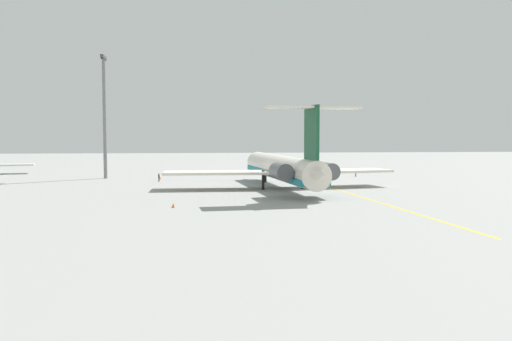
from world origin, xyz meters
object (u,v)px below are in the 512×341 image
at_px(safety_cone_wingtip, 335,175).
at_px(safety_cone_nose, 173,205).
at_px(main_jetliner, 283,168).
at_px(ground_crew_near_tail, 332,171).
at_px(ground_crew_portside, 356,171).
at_px(ground_crew_near_nose, 159,176).
at_px(light_mast, 104,111).
at_px(safety_cone_tail, 160,178).

bearing_deg(safety_cone_wingtip, safety_cone_nose, 145.77).
bearing_deg(safety_cone_nose, main_jetliner, -38.83).
xyz_separation_m(ground_crew_near_tail, ground_crew_portside, (0.32, -5.01, -0.04)).
distance_m(ground_crew_near_nose, light_mast, 18.66).
bearing_deg(ground_crew_portside, safety_cone_wingtip, 134.65).
distance_m(ground_crew_portside, safety_cone_wingtip, 4.61).
xyz_separation_m(ground_crew_near_nose, ground_crew_near_tail, (7.32, -34.24, 0.12)).
bearing_deg(ground_crew_portside, ground_crew_near_nose, 178.49).
height_order(ground_crew_portside, safety_cone_nose, ground_crew_portside).
distance_m(ground_crew_near_nose, safety_cone_tail, 5.54).
relative_size(safety_cone_nose, safety_cone_wingtip, 1.00).
height_order(ground_crew_near_tail, safety_cone_wingtip, ground_crew_near_tail).
xyz_separation_m(ground_crew_near_tail, safety_cone_tail, (-1.83, 34.41, -0.88)).
xyz_separation_m(safety_cone_nose, safety_cone_wingtip, (46.04, -31.33, 0.00)).
bearing_deg(main_jetliner, ground_crew_near_tail, -36.27).
distance_m(ground_crew_near_nose, ground_crew_portside, 39.98).
height_order(ground_crew_near_nose, safety_cone_wingtip, ground_crew_near_nose).
distance_m(safety_cone_nose, safety_cone_wingtip, 55.69).
relative_size(main_jetliner, light_mast, 1.77).
height_order(safety_cone_wingtip, safety_cone_tail, same).
height_order(ground_crew_near_tail, safety_cone_tail, ground_crew_near_tail).
relative_size(safety_cone_tail, light_mast, 0.02).
xyz_separation_m(safety_cone_wingtip, safety_cone_tail, (-4.61, 35.61, 0.00)).
xyz_separation_m(main_jetliner, ground_crew_portside, (23.41, -18.91, -2.24)).
bearing_deg(ground_crew_portside, safety_cone_tail, 170.60).
bearing_deg(safety_cone_tail, safety_cone_wingtip, -82.63).
relative_size(ground_crew_near_tail, safety_cone_tail, 3.33).
relative_size(safety_cone_wingtip, safety_cone_tail, 1.00).
relative_size(ground_crew_near_nose, safety_cone_tail, 2.98).
bearing_deg(safety_cone_tail, main_jetliner, -136.04).
bearing_deg(safety_cone_nose, light_mast, 18.54).
bearing_deg(safety_cone_wingtip, light_mast, 91.35).
bearing_deg(ground_crew_near_nose, safety_cone_nose, 60.18).
xyz_separation_m(main_jetliner, ground_crew_near_nose, (15.78, 20.34, -2.32)).
xyz_separation_m(ground_crew_near_tail, safety_cone_nose, (-43.26, 30.13, -0.88)).
distance_m(ground_crew_portside, light_mast, 51.65).
xyz_separation_m(ground_crew_near_nose, safety_cone_wingtip, (10.10, -35.43, -0.76)).
relative_size(main_jetliner, safety_cone_nose, 76.89).
xyz_separation_m(main_jetliner, safety_cone_nose, (-20.17, 16.23, -3.08)).
relative_size(main_jetliner, ground_crew_near_nose, 25.79).
relative_size(main_jetliner, ground_crew_near_tail, 23.10).
bearing_deg(safety_cone_nose, safety_cone_wingtip, -34.23).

